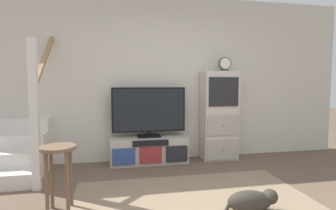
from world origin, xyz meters
The scene contains 9 objects.
back_wall centered at (0.00, 2.46, 1.35)m, with size 6.40×0.12×2.70m, color beige.
area_rug centered at (0.00, 0.60, 0.01)m, with size 2.60×1.80×0.01m, color #847056.
media_console centered at (-0.30, 2.19, 0.21)m, with size 1.22×0.38×0.42m.
television centered at (-0.30, 2.22, 0.84)m, with size 1.17×0.22×0.79m.
side_cabinet centered at (0.88, 2.20, 0.74)m, with size 0.58×0.38×1.47m.
desk_clock centered at (0.96, 2.19, 1.59)m, with size 0.21×0.08×0.23m.
staircase centered at (-2.24, 2.20, 0.37)m, with size 1.00×1.36×2.20m.
bar_stool_near centered at (-1.36, 0.77, 0.50)m, with size 0.34×0.34×0.67m.
dog centered at (0.51, 0.40, 0.12)m, with size 0.54×0.25×0.23m.
Camera 1 is at (-0.78, -1.88, 1.28)m, focal length 27.87 mm.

